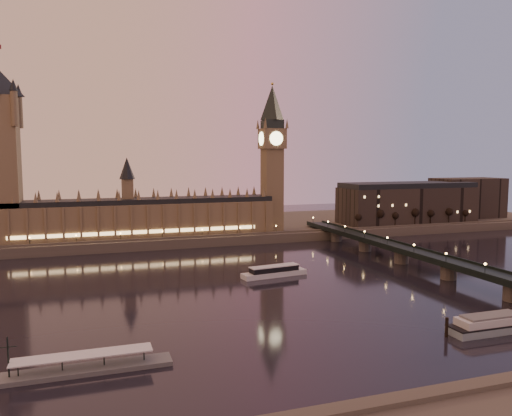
{
  "coord_description": "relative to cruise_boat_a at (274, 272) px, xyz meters",
  "views": [
    {
      "loc": [
        -70.15,
        -211.12,
        58.22
      ],
      "look_at": [
        12.92,
        35.0,
        31.61
      ],
      "focal_mm": 35.0,
      "sensor_mm": 36.0,
      "label": 1
    }
  ],
  "objects": [
    {
      "name": "bare_tree_6",
      "position": [
        197.86,
        95.93,
        12.0
      ],
      "size": [
        5.5,
        5.5,
        11.19
      ],
      "color": "black",
      "rests_on": "ground"
    },
    {
      "name": "bare_tree_5",
      "position": [
        182.33,
        95.93,
        12.0
      ],
      "size": [
        5.5,
        5.5,
        11.19
      ],
      "color": "black",
      "rests_on": "ground"
    },
    {
      "name": "ground",
      "position": [
        -14.94,
        -13.07,
        -2.34
      ],
      "size": [
        700.0,
        700.0,
        0.0
      ],
      "primitive_type": "plane",
      "color": "black",
      "rests_on": "ground"
    },
    {
      "name": "bare_tree_2",
      "position": [
        135.75,
        95.93,
        12.0
      ],
      "size": [
        5.5,
        5.5,
        11.19
      ],
      "color": "black",
      "rests_on": "ground"
    },
    {
      "name": "pontoon_pier",
      "position": [
        -87.02,
        -85.88,
        -1.04
      ],
      "size": [
        45.18,
        7.53,
        12.05
      ],
      "color": "#595B5E",
      "rests_on": "ground"
    },
    {
      "name": "westminster_bridge",
      "position": [
        76.67,
        -13.07,
        3.18
      ],
      "size": [
        13.2,
        260.0,
        15.3
      ],
      "color": "black",
      "rests_on": "ground"
    },
    {
      "name": "bare_tree_1",
      "position": [
        120.23,
        95.93,
        12.0
      ],
      "size": [
        5.5,
        5.5,
        11.19
      ],
      "color": "black",
      "rests_on": "ground"
    },
    {
      "name": "moored_barge",
      "position": [
        40.77,
        -96.42,
        0.37
      ],
      "size": [
        34.97,
        8.73,
        6.41
      ],
      "rotation": [
        0.0,
        0.0,
        -0.01
      ],
      "color": "#7F97A2",
      "rests_on": "ground"
    },
    {
      "name": "bare_tree_4",
      "position": [
        166.81,
        95.93,
        12.0
      ],
      "size": [
        5.5,
        5.5,
        11.19
      ],
      "color": "black",
      "rests_on": "ground"
    },
    {
      "name": "bare_tree_0",
      "position": [
        104.7,
        95.93,
        12.0
      ],
      "size": [
        5.5,
        5.5,
        11.19
      ],
      "color": "black",
      "rests_on": "ground"
    },
    {
      "name": "big_ben",
      "position": [
        39.05,
        107.92,
        61.61
      ],
      "size": [
        17.68,
        17.68,
        104.0
      ],
      "color": "brown",
      "rests_on": "ground"
    },
    {
      "name": "cruise_boat_a",
      "position": [
        0.0,
        0.0,
        0.0
      ],
      "size": [
        33.86,
        11.58,
        5.31
      ],
      "rotation": [
        0.0,
        0.0,
        0.13
      ],
      "color": "silver",
      "rests_on": "ground"
    },
    {
      "name": "bare_tree_3",
      "position": [
        151.28,
        95.93,
        12.0
      ],
      "size": [
        5.5,
        5.5,
        11.19
      ],
      "color": "black",
      "rests_on": "ground"
    },
    {
      "name": "city_block",
      "position": [
        180.0,
        117.87,
        19.9
      ],
      "size": [
        155.0,
        45.0,
        34.0
      ],
      "color": "black",
      "rests_on": "ground"
    },
    {
      "name": "far_embankment",
      "position": [
        15.06,
        151.93,
        0.66
      ],
      "size": [
        560.0,
        130.0,
        6.0
      ],
      "primitive_type": "cube",
      "color": "#423D35",
      "rests_on": "ground"
    },
    {
      "name": "palace_of_westminster",
      "position": [
        -55.07,
        107.93,
        19.37
      ],
      "size": [
        180.0,
        26.62,
        52.0
      ],
      "color": "brown",
      "rests_on": "ground"
    }
  ]
}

